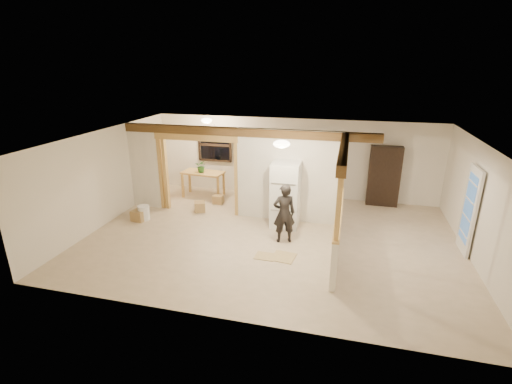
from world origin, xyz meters
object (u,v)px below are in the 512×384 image
(refrigerator, at_px, (285,195))
(woman, at_px, (284,213))
(shop_vac, at_px, (163,189))
(work_table, at_px, (203,184))
(bookshelf, at_px, (384,176))

(refrigerator, bearing_deg, woman, -81.89)
(refrigerator, xyz_separation_m, shop_vac, (-4.22, 1.27, -0.60))
(work_table, bearing_deg, bookshelf, 11.87)
(work_table, relative_size, shop_vac, 2.47)
(refrigerator, height_order, shop_vac, refrigerator)
(refrigerator, distance_m, shop_vac, 4.44)
(woman, relative_size, shop_vac, 2.76)
(refrigerator, height_order, woman, refrigerator)
(woman, height_order, bookshelf, bookshelf)
(woman, distance_m, bookshelf, 4.01)
(bookshelf, bearing_deg, work_table, -173.88)
(shop_vac, xyz_separation_m, bookshelf, (6.81, 0.97, 0.65))
(woman, distance_m, work_table, 4.03)
(work_table, xyz_separation_m, shop_vac, (-1.26, -0.37, -0.15))
(woman, height_order, work_table, woman)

